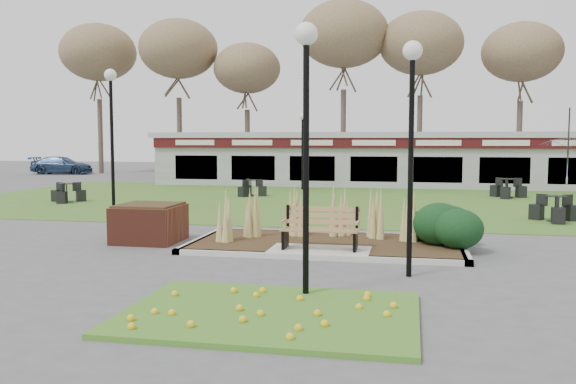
% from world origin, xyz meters
% --- Properties ---
extents(ground, '(100.00, 100.00, 0.00)m').
position_xyz_m(ground, '(0.00, 0.00, 0.00)').
color(ground, '#515154').
rests_on(ground, ground).
extents(lawn, '(34.00, 16.00, 0.02)m').
position_xyz_m(lawn, '(0.00, 12.00, 0.01)').
color(lawn, '#3C6A21').
rests_on(lawn, ground).
extents(flower_bed, '(4.20, 3.00, 0.16)m').
position_xyz_m(flower_bed, '(0.00, -4.60, 0.07)').
color(flower_bed, '#406F1F').
rests_on(flower_bed, ground).
extents(planting_bed, '(6.75, 3.40, 1.27)m').
position_xyz_m(planting_bed, '(1.27, 1.35, 0.37)').
color(planting_bed, '#352515').
rests_on(planting_bed, ground).
extents(park_bench, '(1.70, 0.66, 0.93)m').
position_xyz_m(park_bench, '(0.00, 0.25, 0.59)').
color(park_bench, '#9A6C45').
rests_on(park_bench, ground).
extents(brick_planter, '(1.50, 1.50, 0.95)m').
position_xyz_m(brick_planter, '(-4.40, 1.00, 0.48)').
color(brick_planter, maroon).
rests_on(brick_planter, ground).
extents(food_pavilion, '(24.60, 3.40, 2.90)m').
position_xyz_m(food_pavilion, '(0.00, 19.96, 1.48)').
color(food_pavilion, gray).
rests_on(food_pavilion, ground).
extents(tree_backdrop, '(47.24, 5.24, 10.36)m').
position_xyz_m(tree_backdrop, '(0.00, 28.00, 8.36)').
color(tree_backdrop, '#47382B').
rests_on(tree_backdrop, ground).
extents(lamp_post_near_left, '(0.36, 0.36, 4.35)m').
position_xyz_m(lamp_post_near_left, '(0.32, -3.50, 3.17)').
color(lamp_post_near_left, black).
rests_on(lamp_post_near_left, ground).
extents(lamp_post_near_right, '(0.36, 0.36, 4.31)m').
position_xyz_m(lamp_post_near_right, '(1.93, -1.59, 3.14)').
color(lamp_post_near_right, black).
rests_on(lamp_post_near_right, ground).
extents(lamp_post_mid_left, '(0.40, 0.40, 4.86)m').
position_xyz_m(lamp_post_mid_left, '(-7.90, 5.86, 3.54)').
color(lamp_post_mid_left, black).
rests_on(lamp_post_mid_left, ground).
extents(lamp_post_far_left, '(0.32, 0.32, 3.82)m').
position_xyz_m(lamp_post_far_left, '(-3.45, 17.00, 2.78)').
color(lamp_post_far_left, black).
rests_on(lamp_post_far_left, ground).
extents(bistro_set_a, '(1.39, 1.37, 0.76)m').
position_xyz_m(bistro_set_a, '(-11.62, 9.07, 0.27)').
color(bistro_set_a, black).
rests_on(bistro_set_a, ground).
extents(bistro_set_b, '(1.22, 1.35, 0.72)m').
position_xyz_m(bistro_set_b, '(-5.06, 13.10, 0.26)').
color(bistro_set_b, black).
rests_on(bistro_set_b, ground).
extents(bistro_set_c, '(1.50, 1.35, 0.80)m').
position_xyz_m(bistro_set_c, '(6.28, 6.89, 0.28)').
color(bistro_set_c, black).
rests_on(bistro_set_c, ground).
extents(bistro_set_d, '(1.49, 1.50, 0.82)m').
position_xyz_m(bistro_set_d, '(5.99, 14.55, 0.29)').
color(bistro_set_d, black).
rests_on(bistro_set_d, ground).
extents(patio_umbrella, '(2.68, 2.71, 2.68)m').
position_xyz_m(patio_umbrella, '(8.00, 13.00, 1.70)').
color(patio_umbrella, black).
rests_on(patio_umbrella, ground).
extents(car_silver, '(4.60, 2.60, 1.48)m').
position_xyz_m(car_silver, '(-13.04, 27.00, 0.74)').
color(car_silver, '#B6B5BA').
rests_on(car_silver, ground).
extents(car_black, '(4.93, 3.34, 1.54)m').
position_xyz_m(car_black, '(-10.28, 22.89, 0.77)').
color(car_black, black).
rests_on(car_black, ground).
extents(car_blue, '(4.58, 2.37, 1.27)m').
position_xyz_m(car_blue, '(-22.99, 27.00, 0.64)').
color(car_blue, navy).
rests_on(car_blue, ground).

